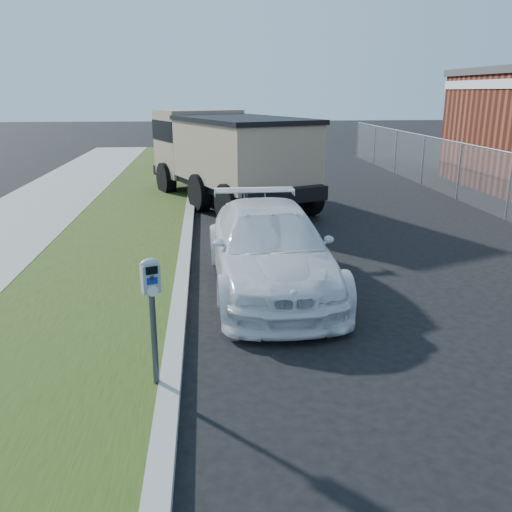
{
  "coord_description": "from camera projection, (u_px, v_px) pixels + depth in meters",
  "views": [
    {
      "loc": [
        -2.12,
        -6.73,
        3.36
      ],
      "look_at": [
        -1.4,
        1.0,
        1.0
      ],
      "focal_mm": 38.0,
      "sensor_mm": 36.0,
      "label": 1
    }
  ],
  "objects": [
    {
      "name": "ground",
      "position": [
        362.0,
        342.0,
        7.57
      ],
      "size": [
        120.0,
        120.0,
        0.0
      ],
      "primitive_type": "plane",
      "color": "black",
      "rests_on": "ground"
    },
    {
      "name": "streetside",
      "position": [
        0.0,
        299.0,
        8.96
      ],
      "size": [
        6.12,
        50.0,
        0.15
      ],
      "color": "gray",
      "rests_on": "ground"
    },
    {
      "name": "chainlink_fence",
      "position": [
        512.0,
        174.0,
        14.41
      ],
      "size": [
        0.06,
        30.06,
        30.0
      ],
      "color": "slate",
      "rests_on": "ground"
    },
    {
      "name": "parking_meter",
      "position": [
        152.0,
        294.0,
        5.95
      ],
      "size": [
        0.24,
        0.2,
        1.5
      ],
      "rotation": [
        0.0,
        0.0,
        0.36
      ],
      "color": "#3F4247",
      "rests_on": "ground"
    },
    {
      "name": "white_wagon",
      "position": [
        270.0,
        248.0,
        9.51
      ],
      "size": [
        2.16,
        5.03,
        1.44
      ],
      "primitive_type": "imported",
      "rotation": [
        0.0,
        0.0,
        0.03
      ],
      "color": "white",
      "rests_on": "ground"
    },
    {
      "name": "dump_truck",
      "position": [
        225.0,
        152.0,
        16.79
      ],
      "size": [
        5.11,
        7.52,
        2.78
      ],
      "rotation": [
        0.0,
        0.0,
        0.4
      ],
      "color": "black",
      "rests_on": "ground"
    }
  ]
}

